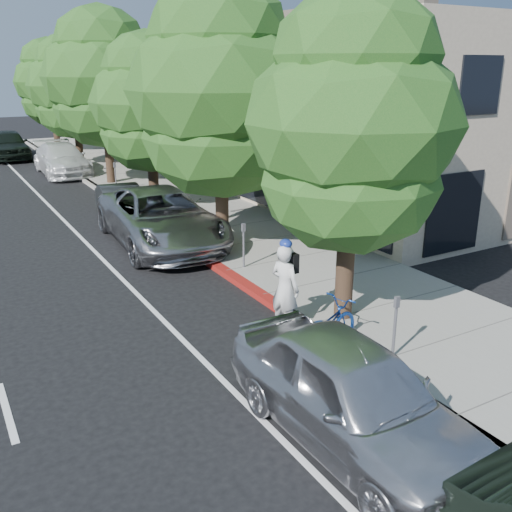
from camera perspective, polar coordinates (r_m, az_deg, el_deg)
ground at (r=14.20m, az=0.73°, el=-4.39°), size 120.00×120.00×0.00m
sidewalk at (r=21.92m, az=-4.79°, el=4.06°), size 4.60×56.00×0.15m
curb at (r=21.08m, az=-10.45°, el=3.22°), size 0.30×56.00×0.15m
curb_red_segment at (r=14.97m, az=-1.23°, el=-2.83°), size 0.32×4.00×0.15m
storefront_building at (r=33.53m, az=-0.88°, el=15.05°), size 10.00×36.00×7.00m
street_tree_0 at (r=12.02m, az=9.61°, el=12.54°), size 4.48×4.48×7.06m
street_tree_1 at (r=17.04m, az=-3.64°, el=15.93°), size 5.42×5.42×7.93m
street_tree_2 at (r=22.60m, az=-10.64°, el=14.70°), size 4.49×4.49×6.82m
street_tree_3 at (r=28.28m, az=-15.05°, el=16.73°), size 5.56×5.56×8.20m
street_tree_4 at (r=34.11m, az=-17.79°, el=15.78°), size 5.02×5.02×7.32m
street_tree_5 at (r=39.98m, az=-19.81°, el=15.94°), size 4.58×4.58×7.26m
cyclist at (r=12.26m, az=2.93°, el=-3.24°), size 0.66×0.83×1.97m
bicycle at (r=11.50m, az=6.71°, el=-7.29°), size 2.18×1.25×1.09m
silver_suv at (r=18.52m, az=-9.49°, el=3.77°), size 3.32×6.57×1.78m
dark_sedan at (r=21.65m, az=-13.27°, el=5.05°), size 1.91×4.19×1.33m
white_pickup at (r=32.34m, az=-18.86°, el=9.16°), size 2.34×5.61×1.62m
dark_suv_far at (r=39.01m, az=-23.54°, el=10.19°), size 2.11×5.23×1.78m
near_car_a at (r=8.94m, az=9.67°, el=-13.48°), size 2.02×4.87×1.65m
pedestrian at (r=20.93m, az=-3.78°, el=6.18°), size 1.13×1.10×1.83m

